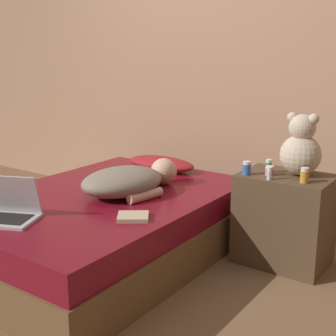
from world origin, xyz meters
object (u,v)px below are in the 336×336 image
object	(u,v)px
teddy_bear	(301,148)
bottle_green	(269,166)
book	(133,217)
person_lying	(128,180)
bottle_amber	(305,175)
bottle_pink	(270,171)
laptop	(6,210)
bottle_blue	(247,168)
pillow	(161,163)
bottle_clear	(269,174)

from	to	relation	value
teddy_bear	bottle_green	xyz separation A→B (m)	(-0.18, -0.06, -0.13)
bottle_green	book	distance (m)	0.96
teddy_bear	book	bearing A→B (deg)	-124.58
person_lying	bottle_amber	world-z (taller)	bottle_amber
bottle_green	book	size ratio (longest dim) A/B	0.38
teddy_bear	bottle_pink	bearing A→B (deg)	-141.69
laptop	teddy_bear	size ratio (longest dim) A/B	1.07
laptop	teddy_bear	xyz separation A→B (m)	(1.19, 1.30, 0.27)
person_lying	bottle_pink	world-z (taller)	bottle_pink
person_lying	bottle_pink	distance (m)	0.90
bottle_blue	pillow	bearing A→B (deg)	161.56
bottle_pink	pillow	bearing A→B (deg)	167.51
pillow	bottle_clear	xyz separation A→B (m)	(1.03, -0.32, 0.14)
bottle_green	bottle_amber	size ratio (longest dim) A/B	0.95
person_lying	bottle_blue	xyz separation A→B (m)	(0.67, 0.35, 0.11)
bottle_green	bottle_pink	distance (m)	0.07
teddy_bear	book	xyz separation A→B (m)	(-0.61, -0.89, -0.31)
bottle_green	book	bearing A→B (deg)	-117.55
bottle_blue	laptop	bearing A→B (deg)	-129.45
bottle_green	bottle_clear	xyz separation A→B (m)	(0.07, -0.16, -0.00)
laptop	bottle_pink	distance (m)	1.58
bottle_green	person_lying	bearing A→B (deg)	-148.15
bottle_blue	person_lying	bearing A→B (deg)	-152.75
bottle_green	bottle_blue	bearing A→B (deg)	-125.39
bottle_pink	laptop	bearing A→B (deg)	-131.30
person_lying	book	bearing A→B (deg)	-36.13
laptop	bottle_pink	bearing A→B (deg)	24.99
person_lying	bottle_clear	distance (m)	0.90
bottle_blue	bottle_pink	world-z (taller)	bottle_blue
person_lying	book	size ratio (longest dim) A/B	3.42
pillow	book	world-z (taller)	pillow
bottle_green	bottle_pink	size ratio (longest dim) A/B	1.46
bottle_amber	bottle_blue	bearing A→B (deg)	-176.07
bottle_pink	teddy_bear	bearing A→B (deg)	38.31
teddy_bear	bottle_green	size ratio (longest dim) A/B	4.52
bottle_clear	bottle_blue	bearing A→B (deg)	169.08
pillow	bottle_amber	bearing A→B (deg)	-12.18
laptop	book	xyz separation A→B (m)	(0.57, 0.41, -0.04)
bottle_amber	bottle_blue	size ratio (longest dim) A/B	1.06
person_lying	bottle_green	world-z (taller)	bottle_green
pillow	bottle_clear	bearing A→B (deg)	-17.27
pillow	teddy_bear	bearing A→B (deg)	-5.17
bottle_green	bottle_amber	bearing A→B (deg)	-21.01
laptop	bottle_blue	xyz separation A→B (m)	(0.91, 1.11, 0.14)
teddy_bear	bottle_green	distance (m)	0.23
book	laptop	bearing A→B (deg)	-144.55
bottle_green	bottle_blue	xyz separation A→B (m)	(-0.09, -0.13, -0.00)
teddy_bear	bottle_amber	size ratio (longest dim) A/B	4.28
laptop	book	distance (m)	0.70
bottle_clear	book	size ratio (longest dim) A/B	0.34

